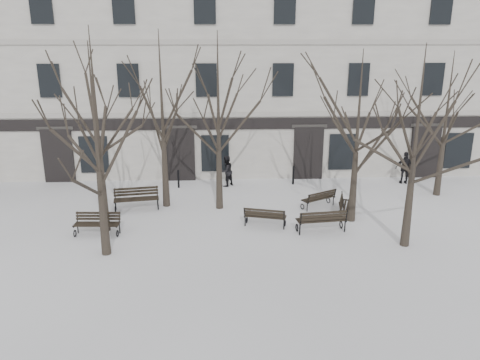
{
  "coord_description": "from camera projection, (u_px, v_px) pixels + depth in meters",
  "views": [
    {
      "loc": [
        -1.36,
        -16.8,
        7.45
      ],
      "look_at": [
        -0.47,
        3.0,
        1.46
      ],
      "focal_mm": 35.0,
      "sensor_mm": 36.0,
      "label": 1
    }
  ],
  "objects": [
    {
      "name": "bollard_a",
      "position": [
        178.0,
        178.0,
        24.27
      ],
      "size": [
        0.12,
        0.12,
        0.96
      ],
      "color": "black",
      "rests_on": "ground"
    },
    {
      "name": "tree_2",
      "position": [
        359.0,
        117.0,
        18.72
      ],
      "size": [
        4.97,
        4.97,
        7.1
      ],
      "color": "black",
      "rests_on": "ground"
    },
    {
      "name": "bollard_b",
      "position": [
        293.0,
        174.0,
        24.84
      ],
      "size": [
        0.13,
        0.13,
        1.01
      ],
      "color": "black",
      "rests_on": "ground"
    },
    {
      "name": "tree_5",
      "position": [
        218.0,
        101.0,
        20.08
      ],
      "size": [
        5.46,
        5.46,
        7.8
      ],
      "color": "black",
      "rests_on": "ground"
    },
    {
      "name": "bench_1",
      "position": [
        265.0,
        216.0,
        19.21
      ],
      "size": [
        1.8,
        1.05,
        0.86
      ],
      "rotation": [
        0.0,
        0.0,
        2.87
      ],
      "color": "black",
      "rests_on": "ground"
    },
    {
      "name": "bench_4",
      "position": [
        319.0,
        198.0,
        21.41
      ],
      "size": [
        1.72,
        1.34,
        0.84
      ],
      "rotation": [
        0.0,
        0.0,
        3.66
      ],
      "color": "black",
      "rests_on": "ground"
    },
    {
      "name": "pedestrian_c",
      "position": [
        404.0,
        183.0,
        25.14
      ],
      "size": [
        1.06,
        0.53,
        1.73
      ],
      "primitive_type": "imported",
      "rotation": [
        0.0,
        0.0,
        3.03
      ],
      "color": "black",
      "rests_on": "ground"
    },
    {
      "name": "building",
      "position": [
        240.0,
        71.0,
        29.08
      ],
      "size": [
        40.4,
        10.2,
        11.4
      ],
      "color": "beige",
      "rests_on": "ground"
    },
    {
      "name": "pedestrian_b",
      "position": [
        226.0,
        186.0,
        24.7
      ],
      "size": [
        1.0,
        0.99,
        1.63
      ],
      "primitive_type": "imported",
      "rotation": [
        0.0,
        0.0,
        3.91
      ],
      "color": "black",
      "rests_on": "ground"
    },
    {
      "name": "ground",
      "position": [
        255.0,
        238.0,
        18.28
      ],
      "size": [
        100.0,
        100.0,
        0.0
      ],
      "primitive_type": "plane",
      "color": "white",
      "rests_on": "ground"
    },
    {
      "name": "tree_6",
      "position": [
        447.0,
        108.0,
        22.06
      ],
      "size": [
        4.86,
        4.86,
        6.95
      ],
      "color": "black",
      "rests_on": "ground"
    },
    {
      "name": "tree_3",
      "position": [
        418.0,
        125.0,
        16.29
      ],
      "size": [
        5.13,
        5.13,
        7.33
      ],
      "color": "black",
      "rests_on": "ground"
    },
    {
      "name": "bench_3",
      "position": [
        136.0,
        198.0,
        21.16
      ],
      "size": [
        2.07,
        1.03,
        1.0
      ],
      "rotation": [
        0.0,
        0.0,
        0.16
      ],
      "color": "black",
      "rests_on": "ground"
    },
    {
      "name": "bench_5",
      "position": [
        345.0,
        204.0,
        20.66
      ],
      "size": [
        1.04,
        1.66,
        0.8
      ],
      "rotation": [
        0.0,
        0.0,
        1.25
      ],
      "color": "black",
      "rests_on": "ground"
    },
    {
      "name": "tree_1",
      "position": [
        95.0,
        127.0,
        15.57
      ],
      "size": [
        5.18,
        5.18,
        7.41
      ],
      "color": "black",
      "rests_on": "ground"
    },
    {
      "name": "tree_0",
      "position": [
        96.0,
        108.0,
        17.55
      ],
      "size": [
        5.56,
        5.56,
        7.94
      ],
      "color": "black",
      "rests_on": "ground"
    },
    {
      "name": "bench_2",
      "position": [
        322.0,
        220.0,
        18.62
      ],
      "size": [
        2.05,
        0.96,
        1.0
      ],
      "rotation": [
        0.0,
        0.0,
        3.26
      ],
      "color": "black",
      "rests_on": "ground"
    },
    {
      "name": "tree_4",
      "position": [
        162.0,
        100.0,
        20.36
      ],
      "size": [
        5.5,
        5.5,
        7.86
      ],
      "color": "black",
      "rests_on": "ground"
    },
    {
      "name": "bench_0",
      "position": [
        97.0,
        223.0,
        18.45
      ],
      "size": [
        1.8,
        0.73,
        0.89
      ],
      "rotation": [
        0.0,
        0.0,
        -0.05
      ],
      "color": "black",
      "rests_on": "ground"
    }
  ]
}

